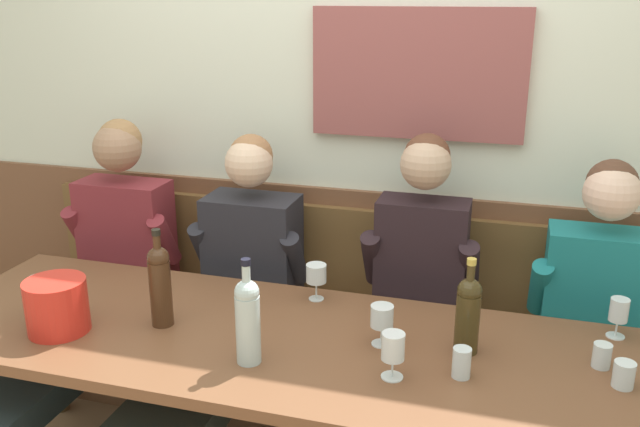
{
  "coord_description": "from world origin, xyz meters",
  "views": [
    {
      "loc": [
        0.7,
        -1.76,
        1.85
      ],
      "look_at": [
        0.05,
        0.45,
        1.09
      ],
      "focal_mm": 38.1,
      "sensor_mm": 36.0,
      "label": 1
    }
  ],
  "objects_px": {
    "wine_bottle_amber_mid": "(248,318)",
    "wine_glass_right_end": "(619,311)",
    "water_tumbler_center": "(624,375)",
    "water_tumbler_left": "(602,356)",
    "wine_bottle_green_tall": "(160,283)",
    "wine_bottle_clear_water": "(468,312)",
    "wine_glass_mid_right": "(316,274)",
    "person_center_right_seat": "(405,336)",
    "person_right_seat": "(601,371)",
    "person_left_seat": "(86,292)",
    "dining_table": "(282,356)",
    "wine_glass_center_rear": "(39,287)",
    "wall_bench": "(333,360)",
    "water_tumbler_right": "(462,363)",
    "wine_glass_mid_left": "(393,348)",
    "ice_bucket": "(57,306)",
    "wine_glass_by_bottle": "(382,317)",
    "person_center_left_seat": "(223,312)"
  },
  "relations": [
    {
      "from": "water_tumbler_center",
      "to": "water_tumbler_left",
      "type": "relative_size",
      "value": 1.02
    },
    {
      "from": "water_tumbler_center",
      "to": "water_tumbler_left",
      "type": "bearing_deg",
      "value": 116.82
    },
    {
      "from": "wine_bottle_clear_water",
      "to": "water_tumbler_center",
      "type": "relative_size",
      "value": 4.03
    },
    {
      "from": "wall_bench",
      "to": "water_tumbler_right",
      "type": "xyz_separation_m",
      "value": [
        0.6,
        -0.74,
        0.5
      ]
    },
    {
      "from": "person_center_right_seat",
      "to": "wine_bottle_clear_water",
      "type": "height_order",
      "value": "person_center_right_seat"
    },
    {
      "from": "person_right_seat",
      "to": "person_left_seat",
      "type": "bearing_deg",
      "value": 179.71
    },
    {
      "from": "person_left_seat",
      "to": "wine_glass_by_bottle",
      "type": "distance_m",
      "value": 1.36
    },
    {
      "from": "wall_bench",
      "to": "water_tumbler_left",
      "type": "relative_size",
      "value": 36.86
    },
    {
      "from": "wall_bench",
      "to": "wine_bottle_amber_mid",
      "type": "bearing_deg",
      "value": -93.02
    },
    {
      "from": "wall_bench",
      "to": "wine_glass_right_end",
      "type": "bearing_deg",
      "value": -17.34
    },
    {
      "from": "wine_bottle_clear_water",
      "to": "wine_glass_right_end",
      "type": "height_order",
      "value": "wine_bottle_clear_water"
    },
    {
      "from": "person_left_seat",
      "to": "wine_glass_right_end",
      "type": "relative_size",
      "value": 9.44
    },
    {
      "from": "dining_table",
      "to": "wine_glass_center_rear",
      "type": "xyz_separation_m",
      "value": [
        -0.89,
        -0.07,
        0.17
      ]
    },
    {
      "from": "wall_bench",
      "to": "person_center_right_seat",
      "type": "relative_size",
      "value": 2.17
    },
    {
      "from": "wine_glass_mid_left",
      "to": "wine_glass_mid_right",
      "type": "relative_size",
      "value": 1.05
    },
    {
      "from": "wine_bottle_clear_water",
      "to": "wine_bottle_amber_mid",
      "type": "xyz_separation_m",
      "value": [
        -0.65,
        -0.26,
        0.01
      ]
    },
    {
      "from": "person_left_seat",
      "to": "water_tumbler_left",
      "type": "height_order",
      "value": "person_left_seat"
    },
    {
      "from": "wall_bench",
      "to": "wine_glass_by_bottle",
      "type": "relative_size",
      "value": 20.62
    },
    {
      "from": "wall_bench",
      "to": "wine_bottle_amber_mid",
      "type": "xyz_separation_m",
      "value": [
        -0.04,
        -0.84,
        0.61
      ]
    },
    {
      "from": "person_center_right_seat",
      "to": "wine_glass_mid_right",
      "type": "relative_size",
      "value": 9.44
    },
    {
      "from": "wine_glass_by_bottle",
      "to": "wine_glass_center_rear",
      "type": "height_order",
      "value": "wine_glass_center_rear"
    },
    {
      "from": "wall_bench",
      "to": "wine_glass_mid_right",
      "type": "distance_m",
      "value": 0.66
    },
    {
      "from": "wine_bottle_green_tall",
      "to": "wine_bottle_clear_water",
      "type": "height_order",
      "value": "wine_bottle_green_tall"
    },
    {
      "from": "water_tumbler_left",
      "to": "water_tumbler_center",
      "type": "bearing_deg",
      "value": -63.18
    },
    {
      "from": "person_center_left_seat",
      "to": "person_center_right_seat",
      "type": "distance_m",
      "value": 0.74
    },
    {
      "from": "person_center_right_seat",
      "to": "water_tumbler_right",
      "type": "relative_size",
      "value": 13.97
    },
    {
      "from": "wine_bottle_amber_mid",
      "to": "wine_glass_mid_left",
      "type": "xyz_separation_m",
      "value": [
        0.45,
        0.04,
        -0.05
      ]
    },
    {
      "from": "water_tumbler_right",
      "to": "wine_glass_by_bottle",
      "type": "bearing_deg",
      "value": 155.0
    },
    {
      "from": "water_tumbler_right",
      "to": "water_tumbler_left",
      "type": "bearing_deg",
      "value": 23.74
    },
    {
      "from": "wine_glass_by_bottle",
      "to": "ice_bucket",
      "type": "bearing_deg",
      "value": -168.57
    },
    {
      "from": "dining_table",
      "to": "ice_bucket",
      "type": "height_order",
      "value": "ice_bucket"
    },
    {
      "from": "wine_glass_center_rear",
      "to": "water_tumbler_left",
      "type": "height_order",
      "value": "wine_glass_center_rear"
    },
    {
      "from": "wine_bottle_amber_mid",
      "to": "wine_glass_right_end",
      "type": "height_order",
      "value": "wine_bottle_amber_mid"
    },
    {
      "from": "person_center_right_seat",
      "to": "wall_bench",
      "type": "bearing_deg",
      "value": 136.38
    },
    {
      "from": "wine_bottle_amber_mid",
      "to": "person_center_left_seat",
      "type": "bearing_deg",
      "value": 122.6
    },
    {
      "from": "wine_glass_by_bottle",
      "to": "wine_glass_right_end",
      "type": "xyz_separation_m",
      "value": [
        0.75,
        0.28,
        -0.0
      ]
    },
    {
      "from": "wine_bottle_green_tall",
      "to": "wine_bottle_clear_water",
      "type": "distance_m",
      "value": 1.04
    },
    {
      "from": "water_tumbler_left",
      "to": "ice_bucket",
      "type": "bearing_deg",
      "value": -171.2
    },
    {
      "from": "wine_bottle_green_tall",
      "to": "ice_bucket",
      "type": "bearing_deg",
      "value": -155.77
    },
    {
      "from": "person_center_left_seat",
      "to": "wine_glass_by_bottle",
      "type": "height_order",
      "value": "person_center_left_seat"
    },
    {
      "from": "wine_glass_mid_left",
      "to": "dining_table",
      "type": "bearing_deg",
      "value": 161.03
    },
    {
      "from": "person_left_seat",
      "to": "wine_glass_mid_right",
      "type": "distance_m",
      "value": 1.03
    },
    {
      "from": "wine_bottle_green_tall",
      "to": "wine_glass_mid_right",
      "type": "bearing_deg",
      "value": 37.2
    },
    {
      "from": "person_left_seat",
      "to": "wine_glass_mid_right",
      "type": "relative_size",
      "value": 9.35
    },
    {
      "from": "person_right_seat",
      "to": "wine_glass_right_end",
      "type": "relative_size",
      "value": 9.12
    },
    {
      "from": "wine_glass_right_end",
      "to": "wine_glass_mid_right",
      "type": "relative_size",
      "value": 0.99
    },
    {
      "from": "person_left_seat",
      "to": "wine_glass_mid_left",
      "type": "relative_size",
      "value": 8.93
    },
    {
      "from": "person_left_seat",
      "to": "wine_glass_center_rear",
      "type": "distance_m",
      "value": 0.45
    },
    {
      "from": "person_right_seat",
      "to": "wine_bottle_green_tall",
      "type": "distance_m",
      "value": 1.54
    },
    {
      "from": "ice_bucket",
      "to": "wine_glass_mid_left",
      "type": "height_order",
      "value": "ice_bucket"
    }
  ]
}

